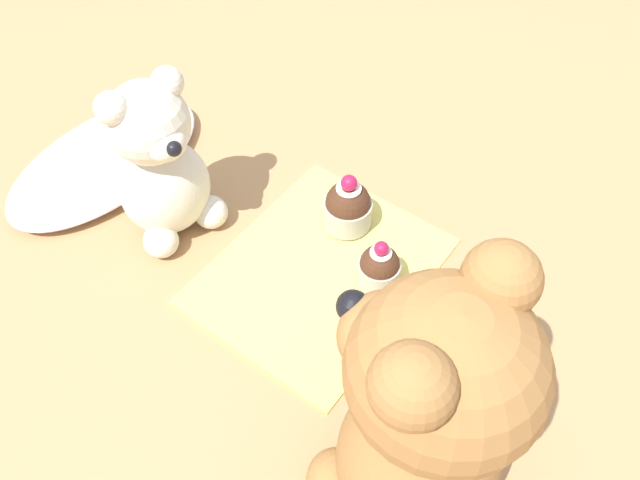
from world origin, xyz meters
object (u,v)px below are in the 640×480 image
object	(u,v)px
teddy_bear_tan	(424,416)
cupcake_near_cream_bear	(348,207)
cupcake_near_tan_bear	(379,267)
teddy_bear_cream	(160,166)

from	to	relation	value
teddy_bear_tan	cupcake_near_cream_bear	size ratio (longest dim) A/B	3.82
cupcake_near_cream_bear	cupcake_near_tan_bear	size ratio (longest dim) A/B	1.18
teddy_bear_tan	cupcake_near_cream_bear	world-z (taller)	teddy_bear_tan
teddy_bear_cream	cupcake_near_cream_bear	size ratio (longest dim) A/B	2.70
teddy_bear_cream	cupcake_near_tan_bear	xyz separation A→B (m)	(0.07, -0.24, -0.06)
teddy_bear_tan	cupcake_near_cream_bear	distance (m)	0.32
teddy_bear_cream	cupcake_near_tan_bear	world-z (taller)	teddy_bear_cream
teddy_bear_tan	cupcake_near_cream_bear	xyz separation A→B (m)	(0.21, 0.21, -0.11)
teddy_bear_cream	cupcake_near_cream_bear	xyz separation A→B (m)	(0.12, -0.17, -0.06)
teddy_bear_tan	cupcake_near_cream_bear	bearing A→B (deg)	-131.06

